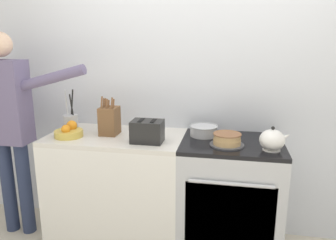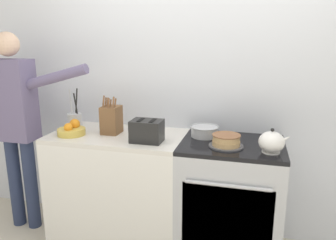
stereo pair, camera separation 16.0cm
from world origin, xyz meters
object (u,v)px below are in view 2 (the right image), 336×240
object	(u,v)px
utensil_crock	(75,120)
toaster	(147,131)
layer_cake	(226,141)
knife_block	(111,120)
fruit_bowl	(72,130)
stove_range	(230,200)
tea_kettle	(272,142)
person_baker	(16,116)
mixing_bowl	(205,131)

from	to	relation	value
utensil_crock	toaster	xyz separation A→B (m)	(0.72, -0.21, 0.01)
layer_cake	knife_block	bearing A→B (deg)	173.32
utensil_crock	toaster	distance (m)	0.75
fruit_bowl	toaster	xyz separation A→B (m)	(0.63, -0.02, 0.04)
stove_range	fruit_bowl	xyz separation A→B (m)	(-1.25, -0.10, 0.49)
layer_cake	tea_kettle	xyz separation A→B (m)	(0.30, -0.05, 0.03)
person_baker	knife_block	bearing A→B (deg)	-1.74
stove_range	toaster	world-z (taller)	toaster
tea_kettle	toaster	distance (m)	0.88
layer_cake	fruit_bowl	size ratio (longest dim) A/B	1.12
knife_block	person_baker	size ratio (longest dim) A/B	0.18
person_baker	mixing_bowl	bearing A→B (deg)	-0.84
stove_range	person_baker	size ratio (longest dim) A/B	0.53
tea_kettle	utensil_crock	xyz separation A→B (m)	(-1.60, 0.23, -0.00)
layer_cake	toaster	xyz separation A→B (m)	(-0.58, -0.03, 0.04)
knife_block	fruit_bowl	xyz separation A→B (m)	(-0.29, -0.12, -0.07)
stove_range	mixing_bowl	world-z (taller)	mixing_bowl
mixing_bowl	knife_block	world-z (taller)	knife_block
fruit_bowl	tea_kettle	bearing A→B (deg)	-1.42
knife_block	fruit_bowl	bearing A→B (deg)	-158.10
toaster	stove_range	bearing A→B (deg)	11.09
knife_block	toaster	xyz separation A→B (m)	(0.34, -0.14, -0.03)
tea_kettle	toaster	bearing A→B (deg)	178.84
knife_block	person_baker	distance (m)	0.83
fruit_bowl	toaster	world-z (taller)	toaster
layer_cake	toaster	bearing A→B (deg)	-177.15
stove_range	utensil_crock	bearing A→B (deg)	175.95
tea_kettle	knife_block	xyz separation A→B (m)	(-1.22, 0.15, 0.04)
utensil_crock	knife_block	bearing A→B (deg)	-11.87
fruit_bowl	knife_block	bearing A→B (deg)	21.90
layer_cake	utensil_crock	xyz separation A→B (m)	(-1.29, 0.19, 0.03)
fruit_bowl	person_baker	distance (m)	0.54
utensil_crock	fruit_bowl	world-z (taller)	utensil_crock
mixing_bowl	layer_cake	bearing A→B (deg)	-48.09
mixing_bowl	utensil_crock	xyz separation A→B (m)	(-1.11, -0.02, 0.03)
mixing_bowl	knife_block	size ratio (longest dim) A/B	0.71
stove_range	tea_kettle	size ratio (longest dim) A/B	4.35
tea_kettle	knife_block	size ratio (longest dim) A/B	0.67
stove_range	person_baker	xyz separation A→B (m)	(-1.78, -0.07, 0.57)
layer_cake	fruit_bowl	xyz separation A→B (m)	(-1.21, -0.01, -0.00)
tea_kettle	toaster	world-z (taller)	tea_kettle
layer_cake	utensil_crock	world-z (taller)	utensil_crock
stove_range	utensil_crock	world-z (taller)	utensil_crock
mixing_bowl	stove_range	bearing A→B (deg)	-26.96
toaster	tea_kettle	bearing A→B (deg)	-1.16
mixing_bowl	toaster	xyz separation A→B (m)	(-0.39, -0.23, 0.04)
tea_kettle	mixing_bowl	distance (m)	0.55
stove_range	tea_kettle	world-z (taller)	tea_kettle
layer_cake	person_baker	bearing A→B (deg)	179.15
tea_kettle	fruit_bowl	distance (m)	1.51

